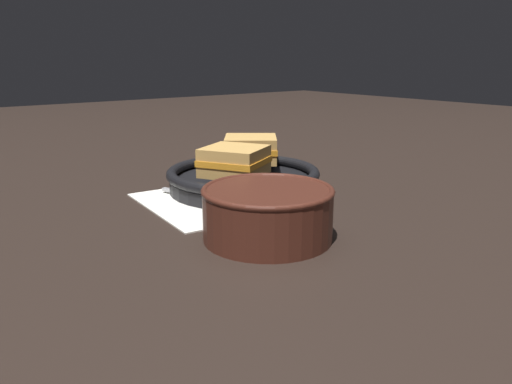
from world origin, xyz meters
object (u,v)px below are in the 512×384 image
spoon (219,200)px  soup_bowl (268,210)px  sandwich_near_right (251,149)px  sandwich_near_left (235,161)px  skillet (243,179)px

spoon → soup_bowl: bearing=-28.7°
spoon → sandwich_near_right: size_ratio=1.30×
sandwich_near_right → spoon: bearing=-57.2°
sandwich_near_right → sandwich_near_left: bearing=-50.8°
soup_bowl → sandwich_near_left: bearing=157.4°
soup_bowl → sandwich_near_right: bearing=147.0°
soup_bowl → sandwich_near_left: 0.19m
skillet → sandwich_near_left: size_ratio=2.74×
skillet → sandwich_near_left: bearing=-50.0°
skillet → soup_bowl: bearing=-28.9°
skillet → sandwich_near_right: sandwich_near_right is taller
spoon → sandwich_near_right: 0.16m
sandwich_near_right → skillet: bearing=-51.7°
soup_bowl → sandwich_near_left: (-0.18, 0.07, 0.03)m
spoon → skillet: 0.10m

